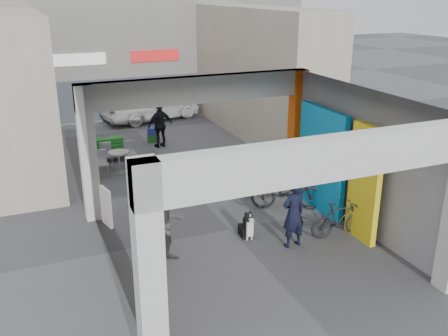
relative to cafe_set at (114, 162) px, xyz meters
name	(u,v)px	position (x,y,z in m)	size (l,w,h in m)	color
ground	(230,230)	(1.79, -5.39, -0.30)	(90.00, 90.00, 0.00)	#545459
arcade_canopy	(267,148)	(2.33, -6.21, 2.00)	(6.40, 6.45, 6.40)	silver
far_building	(111,26)	(1.79, 8.60, 3.69)	(18.00, 4.08, 8.00)	white
plaza_bldg_left	(15,90)	(-2.71, 2.11, 2.20)	(2.00, 9.00, 5.00)	#BCB39C
plaza_bldg_right	(259,73)	(6.29, 2.11, 2.20)	(2.00, 9.00, 5.00)	#BCB39C
bollard_left	(145,187)	(0.30, -2.90, 0.13)	(0.09, 0.09, 0.87)	#96989E
bollard_center	(194,180)	(1.75, -2.91, 0.13)	(0.09, 0.09, 0.87)	#96989E
bollard_right	(242,173)	(3.25, -2.93, 0.15)	(0.09, 0.09, 0.91)	#96989E
advert_board_near	(142,282)	(-0.95, -7.65, 0.20)	(0.14, 0.56, 1.00)	white
advert_board_far	(106,207)	(-0.95, -3.95, 0.20)	(0.20, 0.55, 1.00)	white
cafe_set	(114,162)	(0.00, 0.00, 0.00)	(1.42, 1.14, 0.86)	#9C9CA1
produce_stand	(111,152)	(0.09, 1.10, 0.00)	(1.16, 0.63, 0.76)	black
crate_stack	(153,135)	(2.04, 2.70, -0.02)	(0.50, 0.42, 0.56)	#1B5E1B
border_collie	(247,227)	(2.01, -5.93, -0.02)	(0.27, 0.52, 0.72)	black
man_with_dog	(294,213)	(2.81, -6.70, 0.52)	(0.60, 0.39, 1.64)	black
man_back_turned	(167,225)	(-0.06, -6.28, 0.60)	(0.87, 0.68, 1.80)	#3F3F41
man_elderly	(248,169)	(3.17, -3.54, 0.49)	(0.77, 0.50, 1.59)	teal
man_crates	(160,125)	(2.12, 1.93, 0.55)	(0.99, 0.41, 1.70)	black
bicycle_front	(287,191)	(3.73, -4.83, 0.21)	(0.68, 1.95, 1.03)	black
bicycle_rear	(340,219)	(4.09, -6.71, 0.14)	(0.42, 1.48, 0.89)	black
white_van	(151,103)	(2.89, 6.11, 0.45)	(1.77, 4.40, 1.50)	silver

